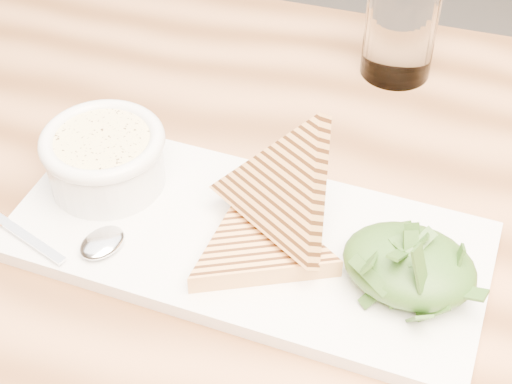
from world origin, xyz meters
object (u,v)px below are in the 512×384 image
at_px(soup_bowl, 106,164).
at_px(glass_near, 401,25).
at_px(table_top, 383,260).
at_px(platter, 247,240).

bearing_deg(soup_bowl, glass_near, 58.00).
xyz_separation_m(soup_bowl, glass_near, (0.19, 0.31, 0.02)).
height_order(soup_bowl, glass_near, glass_near).
bearing_deg(glass_near, table_top, -74.94).
distance_m(table_top, soup_bowl, 0.27).
bearing_deg(table_top, soup_bowl, -171.10).
distance_m(table_top, glass_near, 0.29).
xyz_separation_m(table_top, glass_near, (-0.07, 0.27, 0.08)).
height_order(table_top, soup_bowl, soup_bowl).
bearing_deg(platter, soup_bowl, 175.93).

